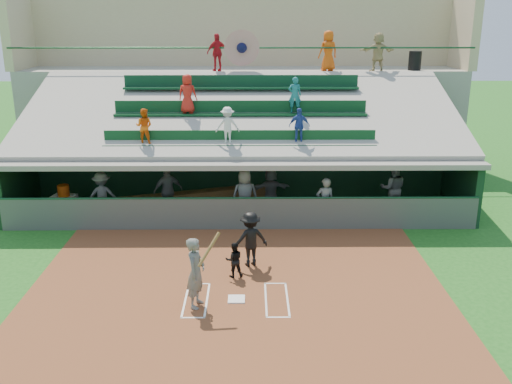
{
  "coord_description": "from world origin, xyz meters",
  "views": [
    {
      "loc": [
        0.38,
        -13.04,
        6.97
      ],
      "look_at": [
        0.53,
        3.5,
        1.8
      ],
      "focal_mm": 40.0,
      "sensor_mm": 36.0,
      "label": 1
    }
  ],
  "objects_px": {
    "water_cooler": "(63,191)",
    "trash_bin": "(415,61)",
    "catcher": "(234,260)",
    "batter_at_plate": "(196,272)",
    "white_table": "(64,205)",
    "home_plate": "(236,299)"
  },
  "relations": [
    {
      "from": "batter_at_plate",
      "to": "catcher",
      "type": "distance_m",
      "value": 1.92
    },
    {
      "from": "catcher",
      "to": "white_table",
      "type": "height_order",
      "value": "catcher"
    },
    {
      "from": "batter_at_plate",
      "to": "catcher",
      "type": "relative_size",
      "value": 1.95
    },
    {
      "from": "batter_at_plate",
      "to": "catcher",
      "type": "height_order",
      "value": "batter_at_plate"
    },
    {
      "from": "white_table",
      "to": "water_cooler",
      "type": "distance_m",
      "value": 0.57
    },
    {
      "from": "catcher",
      "to": "trash_bin",
      "type": "relative_size",
      "value": 1.2
    },
    {
      "from": "catcher",
      "to": "white_table",
      "type": "xyz_separation_m",
      "value": [
        -6.26,
        5.13,
        -0.12
      ]
    },
    {
      "from": "catcher",
      "to": "batter_at_plate",
      "type": "bearing_deg",
      "value": 52.46
    },
    {
      "from": "home_plate",
      "to": "trash_bin",
      "type": "height_order",
      "value": "trash_bin"
    },
    {
      "from": "batter_at_plate",
      "to": "water_cooler",
      "type": "height_order",
      "value": "batter_at_plate"
    },
    {
      "from": "water_cooler",
      "to": "trash_bin",
      "type": "xyz_separation_m",
      "value": [
        13.93,
        6.15,
        4.06
      ]
    },
    {
      "from": "home_plate",
      "to": "white_table",
      "type": "xyz_separation_m",
      "value": [
        -6.36,
        6.48,
        0.36
      ]
    },
    {
      "from": "batter_at_plate",
      "to": "white_table",
      "type": "xyz_separation_m",
      "value": [
        -5.38,
        6.78,
        -0.53
      ]
    },
    {
      "from": "home_plate",
      "to": "batter_at_plate",
      "type": "height_order",
      "value": "batter_at_plate"
    },
    {
      "from": "water_cooler",
      "to": "trash_bin",
      "type": "distance_m",
      "value": 15.76
    },
    {
      "from": "batter_at_plate",
      "to": "trash_bin",
      "type": "distance_m",
      "value": 16.0
    },
    {
      "from": "catcher",
      "to": "trash_bin",
      "type": "xyz_separation_m",
      "value": [
        7.71,
        11.21,
        4.49
      ]
    },
    {
      "from": "home_plate",
      "to": "white_table",
      "type": "distance_m",
      "value": 9.08
    },
    {
      "from": "batter_at_plate",
      "to": "white_table",
      "type": "height_order",
      "value": "batter_at_plate"
    },
    {
      "from": "white_table",
      "to": "trash_bin",
      "type": "distance_m",
      "value": 15.93
    },
    {
      "from": "batter_at_plate",
      "to": "water_cooler",
      "type": "bearing_deg",
      "value": 128.5
    },
    {
      "from": "catcher",
      "to": "trash_bin",
      "type": "height_order",
      "value": "trash_bin"
    }
  ]
}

